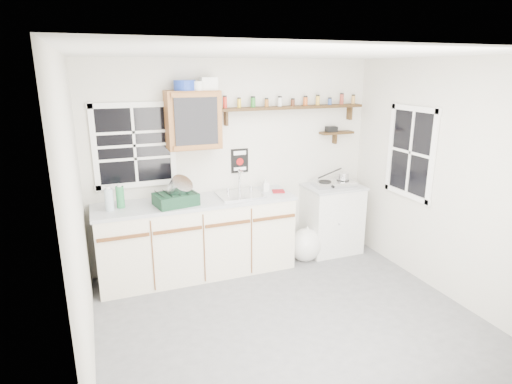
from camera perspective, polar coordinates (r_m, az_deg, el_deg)
room at (r=3.89m, az=4.75°, el=-0.82°), size 3.64×3.24×2.54m
main_cabinet at (r=5.13m, az=-7.78°, el=-5.99°), size 2.31×0.63×0.92m
right_cabinet at (r=5.82m, az=10.03°, el=-3.46°), size 0.73×0.57×0.91m
sink at (r=5.12m, az=-2.15°, el=-0.33°), size 0.52×0.44×0.29m
upper_cabinet at (r=4.94m, az=-8.38°, el=9.49°), size 0.60×0.32×0.65m
upper_cabinet_clutter at (r=4.92m, az=-8.25°, el=13.96°), size 0.48×0.24×0.14m
spice_shelf at (r=5.42m, az=4.86°, el=11.28°), size 1.91×0.18×0.35m
secondary_shelf at (r=5.77m, az=10.47°, el=7.84°), size 0.45×0.16×0.24m
warning_sign at (r=5.33m, az=-2.18°, el=4.18°), size 0.22×0.02×0.30m
window_back at (r=5.02m, az=-15.91°, el=5.98°), size 0.93×0.03×0.98m
window_right at (r=5.27m, az=19.94°, el=4.98°), size 0.03×0.78×1.08m
water_bottles at (r=4.83m, az=-18.34°, el=-0.77°), size 0.21×0.16×0.27m
dish_rack at (r=4.82m, az=-10.48°, el=-0.45°), size 0.50×0.41×0.33m
soap_bottle at (r=5.27m, az=1.25°, el=1.01°), size 0.08×0.08×0.17m
rag at (r=5.26m, az=3.00°, el=0.10°), size 0.17×0.16×0.02m
hotplate at (r=5.66m, az=10.34°, el=1.15°), size 0.57×0.35×0.08m
saucepan at (r=5.70m, az=11.46°, el=2.07°), size 0.38×0.23×0.17m
trash_bag at (r=5.57m, az=6.63°, el=-6.98°), size 0.42×0.38×0.48m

